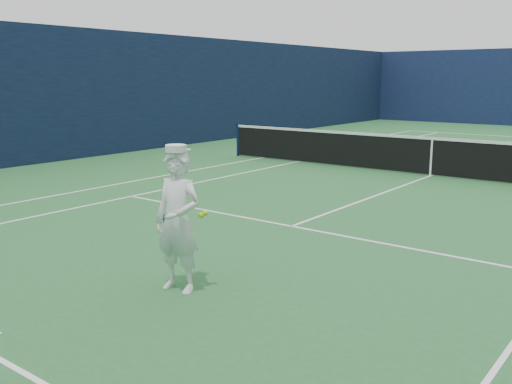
{
  "coord_description": "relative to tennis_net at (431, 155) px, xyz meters",
  "views": [
    {
      "loc": [
        5.22,
        -14.23,
        2.49
      ],
      "look_at": [
        0.59,
        -8.17,
        0.95
      ],
      "focal_mm": 40.0,
      "sensor_mm": 36.0,
      "label": 1
    }
  ],
  "objects": [
    {
      "name": "court_markings",
      "position": [
        0.0,
        0.0,
        -0.55
      ],
      "size": [
        11.03,
        23.83,
        0.01
      ],
      "color": "white",
      "rests_on": "ground"
    },
    {
      "name": "tennis_player",
      "position": [
        0.59,
        -9.67,
        0.29
      ],
      "size": [
        0.79,
        0.48,
        1.74
      ],
      "rotation": [
        0.0,
        0.0,
        0.13
      ],
      "color": "white",
      "rests_on": "ground"
    },
    {
      "name": "windscreen_fence",
      "position": [
        0.0,
        0.0,
        1.45
      ],
      "size": [
        20.12,
        36.12,
        4.0
      ],
      "color": "#10193A",
      "rests_on": "ground"
    },
    {
      "name": "tennis_net",
      "position": [
        0.0,
        0.0,
        0.0
      ],
      "size": [
        12.88,
        0.09,
        1.07
      ],
      "color": "#141E4C",
      "rests_on": "ground"
    },
    {
      "name": "ground",
      "position": [
        0.0,
        0.0,
        -0.55
      ],
      "size": [
        80.0,
        80.0,
        0.0
      ],
      "primitive_type": "plane",
      "color": "#25622F",
      "rests_on": "ground"
    }
  ]
}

